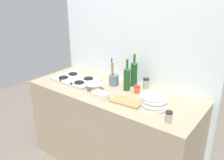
{
  "coord_description": "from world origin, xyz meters",
  "views": [
    {
      "loc": [
        1.32,
        -1.75,
        1.88
      ],
      "look_at": [
        0.0,
        0.0,
        1.02
      ],
      "focal_mm": 37.96,
      "sensor_mm": 36.0,
      "label": 1
    }
  ],
  "objects_px": {
    "wine_bottle_mid_left": "(127,78)",
    "cutting_board": "(127,102)",
    "mixing_bowl": "(94,87)",
    "condiment_jar_spare": "(137,89)",
    "wine_bottle_leftmost": "(134,73)",
    "condiment_jar_front": "(146,83)",
    "stovetop_hob": "(76,79)",
    "butter_dish": "(100,96)",
    "condiment_jar_rear": "(169,117)",
    "utensil_crock": "(114,79)",
    "plate_stack": "(154,102)"
  },
  "relations": [
    {
      "from": "wine_bottle_mid_left",
      "to": "cutting_board",
      "type": "height_order",
      "value": "wine_bottle_mid_left"
    },
    {
      "from": "mixing_bowl",
      "to": "condiment_jar_spare",
      "type": "bearing_deg",
      "value": 29.76
    },
    {
      "from": "wine_bottle_leftmost",
      "to": "condiment_jar_front",
      "type": "relative_size",
      "value": 3.31
    },
    {
      "from": "stovetop_hob",
      "to": "cutting_board",
      "type": "bearing_deg",
      "value": -8.54
    },
    {
      "from": "butter_dish",
      "to": "cutting_board",
      "type": "height_order",
      "value": "butter_dish"
    },
    {
      "from": "butter_dish",
      "to": "condiment_jar_spare",
      "type": "xyz_separation_m",
      "value": [
        0.21,
        0.32,
        0.01
      ]
    },
    {
      "from": "stovetop_hob",
      "to": "condiment_jar_rear",
      "type": "bearing_deg",
      "value": -9.33
    },
    {
      "from": "condiment_jar_front",
      "to": "condiment_jar_spare",
      "type": "xyz_separation_m",
      "value": [
        -0.01,
        -0.15,
        -0.01
      ]
    },
    {
      "from": "wine_bottle_leftmost",
      "to": "mixing_bowl",
      "type": "relative_size",
      "value": 1.98
    },
    {
      "from": "butter_dish",
      "to": "condiment_jar_front",
      "type": "distance_m",
      "value": 0.52
    },
    {
      "from": "wine_bottle_mid_left",
      "to": "condiment_jar_rear",
      "type": "xyz_separation_m",
      "value": [
        0.6,
        -0.32,
        -0.08
      ]
    },
    {
      "from": "wine_bottle_leftmost",
      "to": "condiment_jar_spare",
      "type": "relative_size",
      "value": 4.54
    },
    {
      "from": "butter_dish",
      "to": "utensil_crock",
      "type": "xyz_separation_m",
      "value": [
        -0.1,
        0.35,
        0.04
      ]
    },
    {
      "from": "wine_bottle_mid_left",
      "to": "condiment_jar_front",
      "type": "distance_m",
      "value": 0.22
    },
    {
      "from": "butter_dish",
      "to": "condiment_jar_front",
      "type": "height_order",
      "value": "condiment_jar_front"
    },
    {
      "from": "mixing_bowl",
      "to": "stovetop_hob",
      "type": "bearing_deg",
      "value": 165.49
    },
    {
      "from": "butter_dish",
      "to": "condiment_jar_rear",
      "type": "bearing_deg",
      "value": 0.11
    },
    {
      "from": "stovetop_hob",
      "to": "wine_bottle_leftmost",
      "type": "bearing_deg",
      "value": 23.42
    },
    {
      "from": "wine_bottle_leftmost",
      "to": "condiment_jar_front",
      "type": "distance_m",
      "value": 0.17
    },
    {
      "from": "plate_stack",
      "to": "condiment_jar_spare",
      "type": "height_order",
      "value": "plate_stack"
    },
    {
      "from": "utensil_crock",
      "to": "condiment_jar_rear",
      "type": "height_order",
      "value": "utensil_crock"
    },
    {
      "from": "stovetop_hob",
      "to": "utensil_crock",
      "type": "bearing_deg",
      "value": 19.01
    },
    {
      "from": "plate_stack",
      "to": "condiment_jar_rear",
      "type": "distance_m",
      "value": 0.24
    },
    {
      "from": "wine_bottle_leftmost",
      "to": "cutting_board",
      "type": "xyz_separation_m",
      "value": [
        0.16,
        -0.38,
        -0.13
      ]
    },
    {
      "from": "plate_stack",
      "to": "condiment_jar_spare",
      "type": "bearing_deg",
      "value": 147.67
    },
    {
      "from": "mixing_bowl",
      "to": "wine_bottle_leftmost",
      "type": "bearing_deg",
      "value": 55.19
    },
    {
      "from": "plate_stack",
      "to": "condiment_jar_front",
      "type": "distance_m",
      "value": 0.43
    },
    {
      "from": "plate_stack",
      "to": "wine_bottle_leftmost",
      "type": "distance_m",
      "value": 0.53
    },
    {
      "from": "plate_stack",
      "to": "condiment_jar_spare",
      "type": "xyz_separation_m",
      "value": [
        -0.28,
        0.18,
        -0.02
      ]
    },
    {
      "from": "wine_bottle_mid_left",
      "to": "plate_stack",
      "type": "bearing_deg",
      "value": -23.87
    },
    {
      "from": "wine_bottle_mid_left",
      "to": "butter_dish",
      "type": "height_order",
      "value": "wine_bottle_mid_left"
    },
    {
      "from": "condiment_jar_spare",
      "to": "utensil_crock",
      "type": "bearing_deg",
      "value": 175.41
    },
    {
      "from": "plate_stack",
      "to": "condiment_jar_spare",
      "type": "distance_m",
      "value": 0.34
    },
    {
      "from": "mixing_bowl",
      "to": "condiment_jar_front",
      "type": "relative_size",
      "value": 1.67
    },
    {
      "from": "condiment_jar_front",
      "to": "wine_bottle_mid_left",
      "type": "bearing_deg",
      "value": -131.96
    },
    {
      "from": "plate_stack",
      "to": "mixing_bowl",
      "type": "relative_size",
      "value": 1.3
    },
    {
      "from": "wine_bottle_mid_left",
      "to": "mixing_bowl",
      "type": "bearing_deg",
      "value": -139.49
    },
    {
      "from": "condiment_jar_spare",
      "to": "plate_stack",
      "type": "bearing_deg",
      "value": -32.33
    },
    {
      "from": "stovetop_hob",
      "to": "butter_dish",
      "type": "height_order",
      "value": "butter_dish"
    },
    {
      "from": "stovetop_hob",
      "to": "condiment_jar_spare",
      "type": "xyz_separation_m",
      "value": [
        0.73,
        0.12,
        0.03
      ]
    },
    {
      "from": "mixing_bowl",
      "to": "cutting_board",
      "type": "distance_m",
      "value": 0.41
    },
    {
      "from": "butter_dish",
      "to": "cutting_board",
      "type": "distance_m",
      "value": 0.26
    },
    {
      "from": "mixing_bowl",
      "to": "cutting_board",
      "type": "bearing_deg",
      "value": -3.15
    },
    {
      "from": "stovetop_hob",
      "to": "wine_bottle_leftmost",
      "type": "distance_m",
      "value": 0.67
    },
    {
      "from": "wine_bottle_leftmost",
      "to": "condiment_jar_rear",
      "type": "bearing_deg",
      "value": -37.06
    },
    {
      "from": "plate_stack",
      "to": "utensil_crock",
      "type": "distance_m",
      "value": 0.63
    },
    {
      "from": "plate_stack",
      "to": "mixing_bowl",
      "type": "height_order",
      "value": "plate_stack"
    },
    {
      "from": "utensil_crock",
      "to": "cutting_board",
      "type": "distance_m",
      "value": 0.43
    },
    {
      "from": "plate_stack",
      "to": "wine_bottle_mid_left",
      "type": "height_order",
      "value": "wine_bottle_mid_left"
    },
    {
      "from": "wine_bottle_leftmost",
      "to": "mixing_bowl",
      "type": "height_order",
      "value": "wine_bottle_leftmost"
    }
  ]
}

